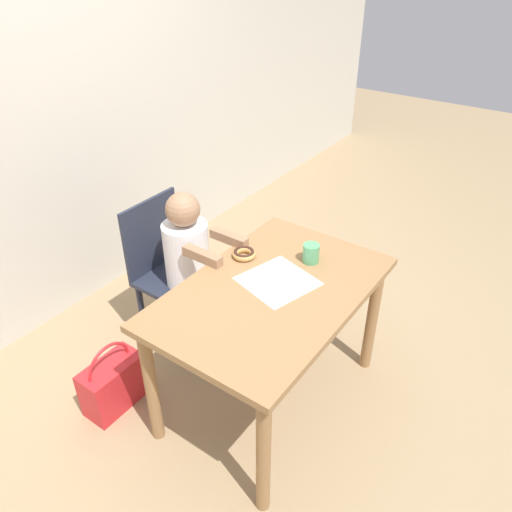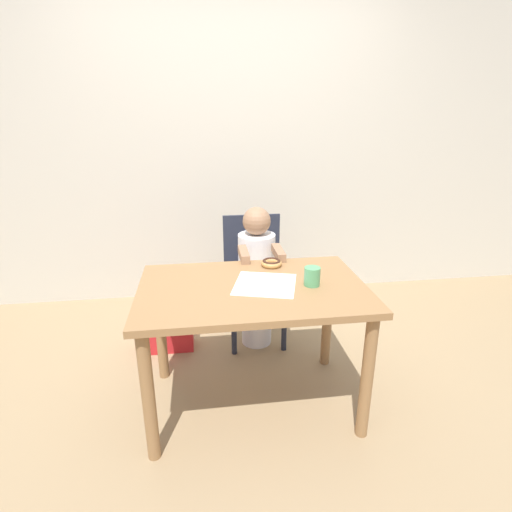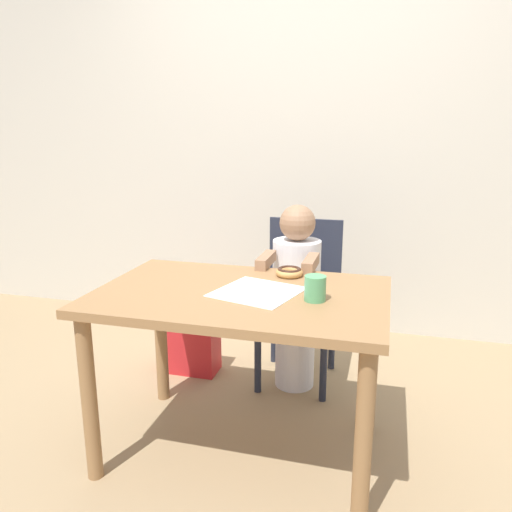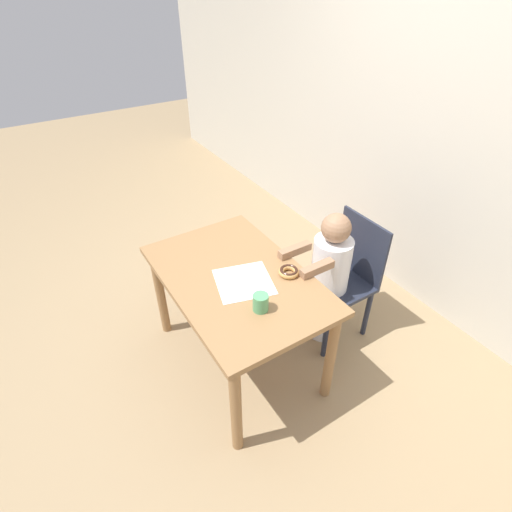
{
  "view_description": "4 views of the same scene",
  "coord_description": "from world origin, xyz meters",
  "views": [
    {
      "loc": [
        -1.52,
        -0.99,
        2.08
      ],
      "look_at": [
        0.03,
        0.11,
        0.83
      ],
      "focal_mm": 35.0,
      "sensor_mm": 36.0,
      "label": 1
    },
    {
      "loc": [
        -0.24,
        -1.82,
        1.54
      ],
      "look_at": [
        0.03,
        0.11,
        0.83
      ],
      "focal_mm": 28.0,
      "sensor_mm": 36.0,
      "label": 2
    },
    {
      "loc": [
        0.55,
        -1.79,
        1.33
      ],
      "look_at": [
        0.03,
        0.11,
        0.83
      ],
      "focal_mm": 35.0,
      "sensor_mm": 36.0,
      "label": 3
    },
    {
      "loc": [
        1.54,
        -0.84,
        2.16
      ],
      "look_at": [
        0.03,
        0.11,
        0.83
      ],
      "focal_mm": 28.0,
      "sensor_mm": 36.0,
      "label": 4
    }
  ],
  "objects": [
    {
      "name": "child_figure",
      "position": [
        0.11,
        0.62,
        0.49
      ],
      "size": [
        0.26,
        0.45,
        0.98
      ],
      "color": "white",
      "rests_on": "ground_plane"
    },
    {
      "name": "handbag",
      "position": [
        -0.5,
        0.63,
        0.14
      ],
      "size": [
        0.32,
        0.17,
        0.4
      ],
      "color": "red",
      "rests_on": "ground_plane"
    },
    {
      "name": "dining_table",
      "position": [
        0.0,
        0.0,
        0.61
      ],
      "size": [
        1.14,
        0.74,
        0.71
      ],
      "color": "olive",
      "rests_on": "ground_plane"
    },
    {
      "name": "chair",
      "position": [
        0.11,
        0.75,
        0.44
      ],
      "size": [
        0.41,
        0.43,
        0.86
      ],
      "color": "#232838",
      "rests_on": "ground_plane"
    },
    {
      "name": "ground_plane",
      "position": [
        0.0,
        0.0,
        0.0
      ],
      "size": [
        12.0,
        12.0,
        0.0
      ],
      "primitive_type": "plane",
      "color": "#997F5B"
    },
    {
      "name": "wall_back",
      "position": [
        0.0,
        1.52,
        1.25
      ],
      "size": [
        8.0,
        0.05,
        2.5
      ],
      "color": "beige",
      "rests_on": "ground_plane"
    },
    {
      "name": "cup",
      "position": [
        0.3,
        -0.03,
        0.76
      ],
      "size": [
        0.08,
        0.08,
        0.1
      ],
      "color": "#519E66",
      "rests_on": "dining_table"
    },
    {
      "name": "napkin",
      "position": [
        0.07,
        0.01,
        0.72
      ],
      "size": [
        0.37,
        0.37,
        0.0
      ],
      "color": "white",
      "rests_on": "dining_table"
    },
    {
      "name": "donut",
      "position": [
        0.14,
        0.26,
        0.73
      ],
      "size": [
        0.12,
        0.12,
        0.04
      ],
      "color": "tan",
      "rests_on": "dining_table"
    }
  ]
}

